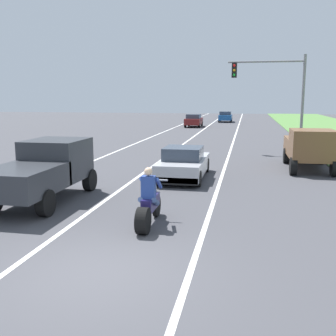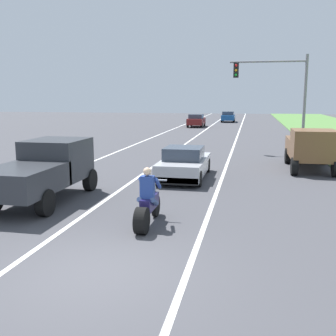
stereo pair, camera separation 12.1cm
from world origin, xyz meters
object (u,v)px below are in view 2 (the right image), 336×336
object	(u,v)px
traffic_light_mast_near	(281,88)
pickup_truck_right_shoulder_brown	(310,147)
motorcycle_with_rider	(147,205)
pickup_truck_left_lane_dark_grey	(44,168)
distant_car_further_ahead	(228,117)
distant_car_far_ahead	(196,120)
sports_car_silver	(184,164)

from	to	relation	value
traffic_light_mast_near	pickup_truck_right_shoulder_brown	bearing A→B (deg)	-79.37
motorcycle_with_rider	pickup_truck_left_lane_dark_grey	size ratio (longest dim) A/B	0.46
motorcycle_with_rider	distant_car_further_ahead	distance (m)	46.98
distant_car_far_ahead	distant_car_further_ahead	bearing A→B (deg)	72.74
motorcycle_with_rider	distant_car_far_ahead	xyz separation A→B (m)	(-3.67, 36.82, 0.18)
sports_car_silver	pickup_truck_right_shoulder_brown	bearing A→B (deg)	31.21
pickup_truck_right_shoulder_brown	distant_car_further_ahead	size ratio (longest dim) A/B	1.20
pickup_truck_right_shoulder_brown	distant_car_far_ahead	xyz separation A→B (m)	(-9.14, 26.81, -0.33)
traffic_light_mast_near	distant_car_far_ahead	xyz separation A→B (m)	(-8.04, 20.93, -3.23)
pickup_truck_left_lane_dark_grey	distant_car_far_ahead	world-z (taller)	pickup_truck_left_lane_dark_grey
pickup_truck_right_shoulder_brown	traffic_light_mast_near	xyz separation A→B (m)	(-1.10, 5.88, 2.90)
pickup_truck_right_shoulder_brown	distant_car_far_ahead	distance (m)	28.33
distant_car_further_ahead	distant_car_far_ahead	bearing A→B (deg)	-107.26
distant_car_far_ahead	sports_car_silver	bearing A→B (deg)	-83.26
motorcycle_with_rider	pickup_truck_right_shoulder_brown	world-z (taller)	pickup_truck_right_shoulder_brown
pickup_truck_left_lane_dark_grey	distant_car_far_ahead	size ratio (longest dim) A/B	1.20
sports_car_silver	distant_car_far_ahead	xyz separation A→B (m)	(-3.57, 30.19, 0.14)
traffic_light_mast_near	sports_car_silver	bearing A→B (deg)	-115.79
distant_car_further_ahead	pickup_truck_left_lane_dark_grey	bearing A→B (deg)	-94.49
pickup_truck_right_shoulder_brown	distant_car_further_ahead	world-z (taller)	pickup_truck_right_shoulder_brown
traffic_light_mast_near	distant_car_further_ahead	distance (m)	31.63
pickup_truck_right_shoulder_brown	distant_car_further_ahead	xyz separation A→B (m)	(-5.99, 36.96, -0.33)
motorcycle_with_rider	sports_car_silver	xyz separation A→B (m)	(-0.10, 6.63, 0.04)
sports_car_silver	distant_car_further_ahead	world-z (taller)	distant_car_further_ahead
sports_car_silver	pickup_truck_right_shoulder_brown	world-z (taller)	pickup_truck_right_shoulder_brown
pickup_truck_left_lane_dark_grey	distant_car_far_ahead	distance (m)	34.88
sports_car_silver	distant_car_further_ahead	size ratio (longest dim) A/B	1.08
motorcycle_with_rider	sports_car_silver	world-z (taller)	motorcycle_with_rider
sports_car_silver	distant_car_further_ahead	distance (m)	40.34
pickup_truck_left_lane_dark_grey	traffic_light_mast_near	size ratio (longest dim) A/B	0.80
sports_car_silver	pickup_truck_left_lane_dark_grey	bearing A→B (deg)	-130.08
traffic_light_mast_near	distant_car_further_ahead	world-z (taller)	traffic_light_mast_near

